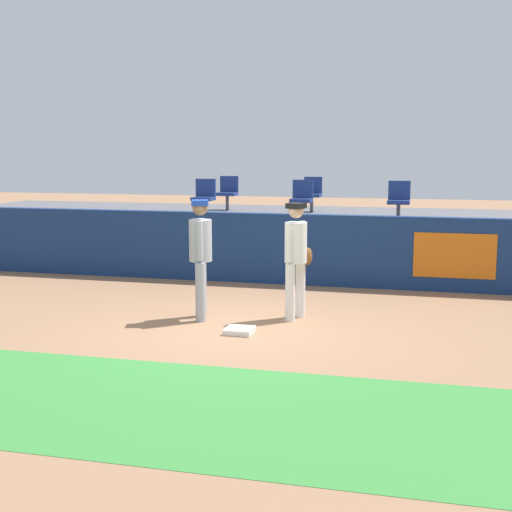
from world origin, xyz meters
TOP-DOWN VIEW (x-y plane):
  - ground_plane at (0.00, 0.00)m, footprint 60.00×60.00m
  - grass_foreground_strip at (0.00, -3.11)m, footprint 18.00×2.80m
  - first_base at (0.09, -0.10)m, footprint 0.40×0.40m
  - player_fielder_home at (0.72, 0.98)m, footprint 0.48×0.53m
  - player_runner_visitor at (-0.74, 0.61)m, footprint 0.44×0.51m
  - field_wall at (0.02, 3.85)m, footprint 18.00×0.26m
  - bleacher_platform at (0.00, 6.42)m, footprint 18.00×4.80m
  - seat_back_center at (-0.06, 7.09)m, footprint 0.44×0.44m
  - seat_front_left at (-2.22, 5.29)m, footprint 0.46×0.44m
  - seat_front_right at (2.09, 5.29)m, footprint 0.46×0.44m
  - seat_front_center at (0.02, 5.29)m, footprint 0.45×0.44m
  - seat_back_left at (-2.19, 7.09)m, footprint 0.47×0.44m

SIDE VIEW (x-z plane):
  - ground_plane at x=0.00m, z-range 0.00..0.00m
  - grass_foreground_strip at x=0.00m, z-range 0.00..0.01m
  - first_base at x=0.09m, z-range 0.00..0.08m
  - bleacher_platform at x=0.00m, z-range 0.00..1.18m
  - field_wall at x=0.02m, z-range 0.00..1.41m
  - player_fielder_home at x=0.72m, z-range 0.14..1.99m
  - player_runner_visitor at x=-0.74m, z-range 0.15..2.04m
  - seat_back_center at x=-0.06m, z-range 1.23..2.07m
  - seat_front_center at x=0.02m, z-range 1.23..2.07m
  - seat_front_right at x=2.09m, z-range 1.23..2.07m
  - seat_front_left at x=-2.22m, z-range 1.24..2.08m
  - seat_back_left at x=-2.19m, z-range 1.24..2.08m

